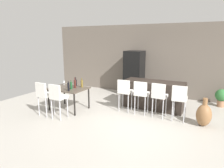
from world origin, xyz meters
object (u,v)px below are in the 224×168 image
(wine_bottle_end, at_px, (71,85))
(wine_bottle_near, at_px, (82,83))
(refrigerator, at_px, (134,73))
(floor_vase, at_px, (204,115))
(dining_table, at_px, (69,90))
(bar_chair_right, at_px, (159,95))
(wine_bottle_middle, at_px, (68,87))
(potted_plant, at_px, (221,96))
(bar_chair_far, at_px, (180,97))
(bar_chair_left, at_px, (125,90))
(wine_bottle_right, at_px, (75,84))
(dining_chair_near, at_px, (44,94))
(dining_chair_far, at_px, (58,96))
(bar_chair_middle, at_px, (141,92))
(wine_glass_far, at_px, (64,81))
(wine_bottle_inner, at_px, (76,83))
(wine_glass_left, at_px, (72,83))
(kitchen_island, at_px, (153,95))

(wine_bottle_end, xyz_separation_m, wine_bottle_near, (0.14, 0.38, 0.01))
(refrigerator, height_order, floor_vase, refrigerator)
(dining_table, relative_size, refrigerator, 0.64)
(wine_bottle_near, xyz_separation_m, floor_vase, (3.74, 0.38, -0.55))
(dining_table, bearing_deg, bar_chair_right, 13.92)
(dining_table, height_order, wine_bottle_near, wine_bottle_near)
(wine_bottle_near, distance_m, wine_bottle_middle, 0.62)
(potted_plant, bearing_deg, bar_chair_far, -118.10)
(bar_chair_left, xyz_separation_m, wine_bottle_middle, (-1.43, -1.03, 0.17))
(wine_bottle_right, relative_size, refrigerator, 0.19)
(dining_table, relative_size, wine_bottle_end, 4.09)
(wine_bottle_end, distance_m, wine_bottle_middle, 0.25)
(dining_chair_near, height_order, floor_vase, dining_chair_near)
(wine_bottle_near, height_order, refrigerator, refrigerator)
(dining_chair_far, bearing_deg, bar_chair_far, 25.60)
(wine_bottle_end, height_order, wine_bottle_near, wine_bottle_near)
(bar_chair_far, height_order, floor_vase, bar_chair_far)
(dining_chair_far, xyz_separation_m, wine_bottle_right, (-0.07, 0.91, 0.18))
(bar_chair_middle, bearing_deg, wine_glass_far, -170.70)
(wine_bottle_near, height_order, wine_bottle_middle, wine_bottle_middle)
(bar_chair_right, distance_m, wine_bottle_near, 2.53)
(bar_chair_right, distance_m, dining_table, 2.92)
(wine_bottle_near, bearing_deg, dining_chair_far, -93.88)
(wine_bottle_middle, height_order, wine_glass_far, wine_bottle_middle)
(bar_chair_left, xyz_separation_m, wine_bottle_near, (-1.38, -0.42, 0.17))
(wine_bottle_end, relative_size, wine_bottle_inner, 0.97)
(wine_glass_left, distance_m, potted_plant, 5.17)
(bar_chair_left, bearing_deg, wine_bottle_right, -158.51)
(bar_chair_middle, distance_m, dining_chair_near, 2.95)
(kitchen_island, bearing_deg, refrigerator, 134.76)
(bar_chair_left, xyz_separation_m, dining_chair_near, (-1.98, -1.51, 0.00))
(wine_bottle_middle, bearing_deg, refrigerator, 73.02)
(dining_chair_near, bearing_deg, bar_chair_left, 37.19)
(wine_bottle_middle, bearing_deg, wine_bottle_end, 110.11)
(dining_chair_far, height_order, wine_glass_left, dining_chair_far)
(wine_bottle_middle, bearing_deg, bar_chair_far, 18.28)
(bar_chair_right, xyz_separation_m, refrigerator, (-1.62, 2.01, 0.22))
(kitchen_island, xyz_separation_m, wine_bottle_near, (-2.09, -1.20, 0.41))
(floor_vase, distance_m, potted_plant, 2.08)
(dining_table, relative_size, floor_vase, 1.53)
(kitchen_island, height_order, dining_chair_far, dining_chair_far)
(dining_chair_near, xyz_separation_m, wine_glass_left, (0.25, 1.00, 0.17))
(bar_chair_left, bearing_deg, kitchen_island, 47.49)
(bar_chair_far, xyz_separation_m, dining_chair_far, (-3.14, -1.51, 0.00))
(wine_bottle_right, height_order, wine_bottle_middle, wine_bottle_right)
(bar_chair_middle, xyz_separation_m, wine_bottle_near, (-1.93, -0.42, 0.17))
(wine_bottle_inner, height_order, wine_bottle_middle, wine_bottle_middle)
(bar_chair_left, distance_m, floor_vase, 2.39)
(bar_chair_left, height_order, bar_chair_middle, same)
(floor_vase, bearing_deg, bar_chair_far, 176.39)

